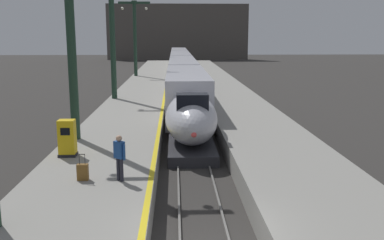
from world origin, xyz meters
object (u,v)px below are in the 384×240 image
at_px(station_column_far, 112,25).
at_px(station_column_distant, 135,31).
at_px(station_column_mid, 70,15).
at_px(passenger_near_edge, 119,154).
at_px(highspeed_train_main, 181,68).
at_px(rolling_suitcase, 83,172).
at_px(ticket_machine_yellow, 67,139).

xyz_separation_m(station_column_far, station_column_distant, (0.00, 20.44, -0.35)).
distance_m(station_column_mid, station_column_distant, 34.84).
relative_size(station_column_mid, passenger_near_edge, 6.09).
xyz_separation_m(highspeed_train_main, passenger_near_edge, (-2.87, -41.40, 0.07)).
xyz_separation_m(highspeed_train_main, station_column_distant, (-5.90, 0.02, 4.73)).
xyz_separation_m(station_column_far, passenger_near_edge, (3.03, -20.98, -5.01)).
bearing_deg(passenger_near_edge, highspeed_train_main, 86.04).
distance_m(station_column_mid, passenger_near_edge, 8.87).
bearing_deg(station_column_distant, rolling_suitcase, -87.69).
distance_m(highspeed_train_main, station_column_far, 21.86).
bearing_deg(station_column_mid, station_column_distant, 90.00).
bearing_deg(station_column_distant, highspeed_train_main, -0.17).
relative_size(station_column_distant, passenger_near_edge, 5.58).
bearing_deg(station_column_distant, passenger_near_edge, -85.81).
xyz_separation_m(highspeed_train_main, station_column_mid, (-5.90, -34.82, 5.19)).
distance_m(highspeed_train_main, rolling_suitcase, 41.50).
distance_m(rolling_suitcase, ticket_machine_yellow, 3.55).
distance_m(passenger_near_edge, ticket_machine_yellow, 4.34).
relative_size(rolling_suitcase, ticket_machine_yellow, 0.61).
xyz_separation_m(station_column_mid, rolling_suitcase, (1.67, -6.45, -5.81)).
bearing_deg(rolling_suitcase, passenger_near_edge, -5.38).
xyz_separation_m(station_column_mid, passenger_near_edge, (3.03, -6.58, -5.12)).
bearing_deg(ticket_machine_yellow, station_column_mid, 96.28).
relative_size(highspeed_train_main, passenger_near_edge, 44.59).
bearing_deg(station_column_distant, station_column_far, -90.00).
bearing_deg(rolling_suitcase, station_column_distant, 92.31).
relative_size(station_column_far, station_column_distant, 1.07).
bearing_deg(passenger_near_edge, station_column_distant, 94.19).
bearing_deg(passenger_near_edge, station_column_far, 98.22).
bearing_deg(highspeed_train_main, station_column_far, -106.11).
bearing_deg(station_column_distant, station_column_mid, -90.00).
height_order(station_column_far, ticket_machine_yellow, station_column_far).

